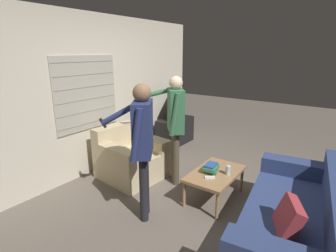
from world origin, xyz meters
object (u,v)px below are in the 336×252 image
object	(u,v)px
person_right_standing	(175,118)
coffee_table	(215,175)
spare_remote	(210,177)
tv	(175,106)
book_stack	(211,168)
couch_blue	(298,223)
soda_can	(228,170)
person_left_standing	(142,136)
armchair_beige	(130,157)

from	to	relation	value
person_right_standing	coffee_table	bearing A→B (deg)	-138.85
person_right_standing	spare_remote	distance (m)	1.01
tv	person_right_standing	distance (m)	1.82
book_stack	spare_remote	xyz separation A→B (m)	(-0.18, -0.07, -0.04)
couch_blue	soda_can	world-z (taller)	couch_blue
person_left_standing	person_right_standing	world-z (taller)	same
book_stack	soda_can	bearing A→B (deg)	-75.79
coffee_table	tv	distance (m)	2.39
soda_can	spare_remote	size ratio (longest dim) A/B	0.98
coffee_table	person_right_standing	size ratio (longest dim) A/B	0.55
coffee_table	soda_can	xyz separation A→B (m)	(0.04, -0.16, 0.10)
coffee_table	soda_can	distance (m)	0.20
armchair_beige	book_stack	distance (m)	1.38
book_stack	spare_remote	bearing A→B (deg)	-157.86
coffee_table	tv	world-z (taller)	tv
armchair_beige	spare_remote	distance (m)	1.45
couch_blue	soda_can	distance (m)	1.04
coffee_table	spare_remote	world-z (taller)	spare_remote
couch_blue	soda_can	bearing A→B (deg)	58.22
armchair_beige	spare_remote	world-z (taller)	armchair_beige
book_stack	soda_can	distance (m)	0.23
person_right_standing	spare_remote	world-z (taller)	person_right_standing
tv	spare_remote	bearing A→B (deg)	8.40
armchair_beige	person_left_standing	size ratio (longest dim) A/B	0.61
spare_remote	tv	bearing A→B (deg)	7.81
couch_blue	tv	size ratio (longest dim) A/B	3.13
person_left_standing	spare_remote	distance (m)	1.07
book_stack	coffee_table	bearing A→B (deg)	-70.72
couch_blue	book_stack	world-z (taller)	couch_blue
couch_blue	person_right_standing	distance (m)	2.02
person_left_standing	soda_can	bearing A→B (deg)	-71.95
couch_blue	coffee_table	distance (m)	1.17
soda_can	couch_blue	bearing A→B (deg)	-114.97
couch_blue	armchair_beige	size ratio (longest dim) A/B	2.10
tv	person_left_standing	xyz separation A→B (m)	(-2.45, -1.19, 0.21)
soda_can	spare_remote	distance (m)	0.28
book_stack	person_right_standing	bearing A→B (deg)	81.11
couch_blue	person_left_standing	bearing A→B (deg)	99.11
coffee_table	spare_remote	size ratio (longest dim) A/B	7.04
person_left_standing	person_right_standing	distance (m)	0.97
person_left_standing	spare_remote	bearing A→B (deg)	-74.01
coffee_table	soda_can	size ratio (longest dim) A/B	7.18
book_stack	soda_can	size ratio (longest dim) A/B	2.13
tv	soda_can	bearing A→B (deg)	14.74
coffee_table	book_stack	distance (m)	0.11
couch_blue	tv	xyz separation A→B (m)	(1.99, 2.82, 0.53)
coffee_table	book_stack	world-z (taller)	book_stack
armchair_beige	soda_can	size ratio (longest dim) A/B	7.91
person_left_standing	spare_remote	size ratio (longest dim) A/B	12.76
person_left_standing	soda_can	size ratio (longest dim) A/B	13.00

